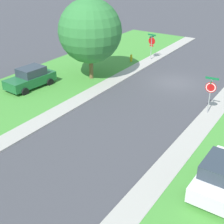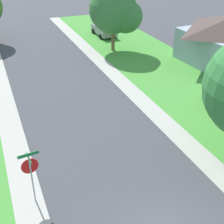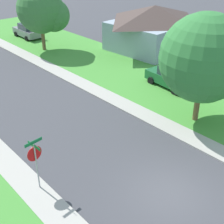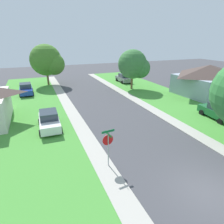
# 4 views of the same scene
# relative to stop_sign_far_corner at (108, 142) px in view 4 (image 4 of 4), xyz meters

# --- Properties ---
(ground_plane) EXTENTS (120.00, 120.00, 0.00)m
(ground_plane) POSITION_rel_stop_sign_far_corner_xyz_m (4.38, -4.38, -1.89)
(ground_plane) COLOR #424247
(sidewalk_east) EXTENTS (1.40, 56.00, 0.10)m
(sidewalk_east) POSITION_rel_stop_sign_far_corner_xyz_m (9.08, 7.62, -1.84)
(sidewalk_east) COLOR #ADA89E
(sidewalk_east) RESTS_ON ground
(lawn_east) EXTENTS (8.00, 56.00, 0.08)m
(lawn_east) POSITION_rel_stop_sign_far_corner_xyz_m (13.78, 7.62, -1.85)
(lawn_east) COLOR #479338
(lawn_east) RESTS_ON ground
(sidewalk_west) EXTENTS (1.40, 56.00, 0.10)m
(sidewalk_west) POSITION_rel_stop_sign_far_corner_xyz_m (-0.32, 7.62, -1.84)
(sidewalk_west) COLOR #ADA89E
(sidewalk_west) RESTS_ON ground
(lawn_west) EXTENTS (8.00, 56.00, 0.08)m
(lawn_west) POSITION_rel_stop_sign_far_corner_xyz_m (-5.02, 7.62, -1.85)
(lawn_west) COLOR #479338
(lawn_west) RESTS_ON ground
(stop_sign_far_corner) EXTENTS (0.92, 0.92, 2.77)m
(stop_sign_far_corner) POSITION_rel_stop_sign_far_corner_xyz_m (0.00, 0.00, 0.00)
(stop_sign_far_corner) COLOR #9E9EA3
(stop_sign_far_corner) RESTS_ON ground
(car_blue_behind_trees) EXTENTS (2.15, 4.36, 1.76)m
(car_blue_behind_trees) POSITION_rel_stop_sign_far_corner_xyz_m (-5.35, 21.86, -1.01)
(car_blue_behind_trees) COLOR #1E389E
(car_blue_behind_trees) RESTS_ON ground
(car_green_across_road) EXTENTS (2.31, 4.43, 1.76)m
(car_green_across_road) POSITION_rel_stop_sign_far_corner_xyz_m (14.10, 3.36, -1.01)
(car_green_across_road) COLOR #1E6033
(car_green_across_road) RESTS_ON ground
(car_grey_kerbside_mid) EXTENTS (2.05, 4.31, 1.76)m
(car_grey_kerbside_mid) POSITION_rel_stop_sign_far_corner_xyz_m (12.62, 24.24, -1.01)
(car_grey_kerbside_mid) COLOR gray
(car_grey_kerbside_mid) RESTS_ON ground
(car_white_near_corner) EXTENTS (2.11, 4.34, 1.76)m
(car_white_near_corner) POSITION_rel_stop_sign_far_corner_xyz_m (-3.14, 7.68, -1.01)
(car_white_near_corner) COLOR white
(car_white_near_corner) RESTS_ON ground
(tree_across_right) EXTENTS (5.15, 4.79, 6.66)m
(tree_across_right) POSITION_rel_stop_sign_far_corner_xyz_m (11.79, 18.51, 2.22)
(tree_across_right) COLOR brown
(tree_across_right) RESTS_ON ground
(tree_sidewalk_near) EXTENTS (5.98, 5.56, 7.40)m
(tree_sidewalk_near) POSITION_rel_stop_sign_far_corner_xyz_m (-1.23, 27.16, 2.55)
(tree_sidewalk_near) COLOR brown
(tree_sidewalk_near) RESTS_ON ground
(house_right_setback) EXTENTS (9.51, 8.40, 4.60)m
(house_right_setback) POSITION_rel_stop_sign_far_corner_xyz_m (20.72, 11.30, 0.49)
(house_right_setback) COLOR #93A3B2
(house_right_setback) RESTS_ON ground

